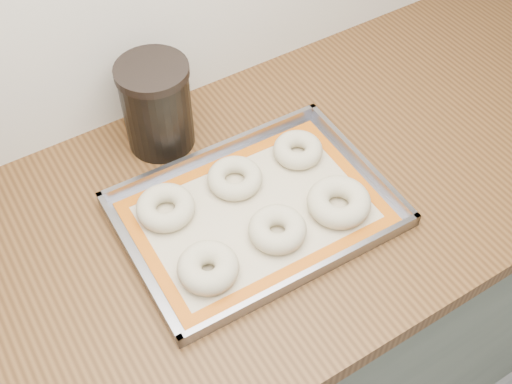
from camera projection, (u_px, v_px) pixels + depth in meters
countertop at (121, 273)px, 1.07m from camera, size 3.06×0.68×0.04m
baking_tray at (256, 212)px, 1.12m from camera, size 0.47×0.34×0.03m
baking_mat at (256, 212)px, 1.12m from camera, size 0.43×0.30×0.00m
bagel_front_left at (208, 268)px, 1.03m from camera, size 0.11×0.11×0.04m
bagel_front_mid at (277, 229)px, 1.08m from camera, size 0.11×0.11×0.04m
bagel_front_right at (339, 202)px, 1.11m from camera, size 0.14×0.14×0.04m
bagel_back_left at (166, 208)px, 1.11m from camera, size 0.12×0.12×0.03m
bagel_back_mid at (235, 178)px, 1.15m from camera, size 0.11×0.11×0.03m
bagel_back_right at (298, 150)px, 1.20m from camera, size 0.10×0.10×0.03m
canister_right at (157, 106)px, 1.18m from camera, size 0.13×0.13×0.18m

